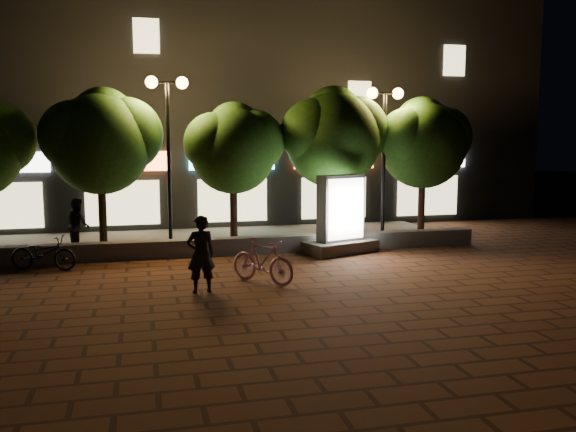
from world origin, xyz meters
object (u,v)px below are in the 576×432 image
object	(u,v)px
street_lamp_right	(385,124)
rider	(201,254)
tree_mid	(234,145)
tree_far_right	(424,140)
tree_left	(102,138)
tree_right	(334,134)
scooter_pink	(262,261)
ad_kiosk	(340,222)
pedestrian	(78,225)
street_lamp_left	(168,118)
scooter_parked	(43,253)

from	to	relation	value
street_lamp_right	rider	xyz separation A→B (m)	(-6.60, -5.48, -3.02)
tree_mid	tree_far_right	bearing A→B (deg)	0.00
tree_far_right	tree_mid	bearing A→B (deg)	-180.00
tree_left	tree_right	size ratio (longest dim) A/B	0.97
scooter_pink	street_lamp_right	bearing A→B (deg)	3.42
ad_kiosk	pedestrian	xyz separation A→B (m)	(-7.64, 1.66, -0.06)
tree_right	rider	bearing A→B (deg)	-130.81
street_lamp_left	scooter_parked	bearing A→B (deg)	-146.92
rider	tree_left	bearing A→B (deg)	-75.10
street_lamp_left	ad_kiosk	distance (m)	6.06
tree_left	rider	xyz separation A→B (m)	(2.34, -5.74, -2.57)
tree_left	pedestrian	distance (m)	2.69
tree_left	rider	distance (m)	6.72
tree_mid	street_lamp_left	xyz separation A→B (m)	(-2.05, -0.26, 0.81)
street_lamp_left	scooter_parked	xyz separation A→B (m)	(-3.38, -2.20, -3.57)
street_lamp_left	street_lamp_right	bearing A→B (deg)	0.00
tree_mid	street_lamp_right	world-z (taller)	street_lamp_right
tree_far_right	street_lamp_left	world-z (taller)	street_lamp_left
tree_mid	scooter_parked	size ratio (longest dim) A/B	2.58
tree_far_right	pedestrian	distance (m)	11.53
street_lamp_left	scooter_pink	world-z (taller)	street_lamp_left
rider	pedestrian	world-z (taller)	rider
tree_left	street_lamp_left	size ratio (longest dim) A/B	0.94
pedestrian	scooter_parked	bearing A→B (deg)	139.14
tree_mid	tree_left	bearing A→B (deg)	180.00
tree_left	street_lamp_right	xyz separation A→B (m)	(8.95, -0.26, 0.45)
tree_left	tree_right	xyz separation A→B (m)	(7.30, 0.00, 0.12)
tree_right	pedestrian	bearing A→B (deg)	-177.81
tree_left	ad_kiosk	distance (m)	7.58
tree_far_right	scooter_pink	world-z (taller)	tree_far_right
tree_left	tree_mid	size ratio (longest dim) A/B	1.09
scooter_pink	pedestrian	world-z (taller)	pedestrian
tree_mid	pedestrian	bearing A→B (deg)	-176.30
tree_left	pedestrian	xyz separation A→B (m)	(-0.76, -0.31, -2.56)
ad_kiosk	scooter_parked	xyz separation A→B (m)	(-8.32, -0.50, -0.49)
rider	scooter_parked	size ratio (longest dim) A/B	1.00
rider	scooter_pink	bearing A→B (deg)	-167.00
tree_mid	street_lamp_right	distance (m)	5.00
tree_far_right	scooter_pink	xyz separation A→B (m)	(-6.65, -5.19, -2.83)
tree_left	pedestrian	world-z (taller)	tree_left
tree_left	street_lamp_left	distance (m)	2.05
tree_right	street_lamp_right	xyz separation A→B (m)	(1.64, -0.26, 0.33)
tree_right	street_lamp_left	size ratio (longest dim) A/B	0.98
scooter_pink	scooter_parked	distance (m)	5.94
scooter_pink	ad_kiosk	bearing A→B (deg)	6.14
ad_kiosk	tree_mid	bearing A→B (deg)	145.79
street_lamp_left	rider	xyz separation A→B (m)	(0.40, -5.48, -3.15)
tree_mid	tree_far_right	xyz separation A→B (m)	(6.50, 0.00, 0.15)
rider	pedestrian	bearing A→B (deg)	-67.60
ad_kiosk	pedestrian	distance (m)	7.82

